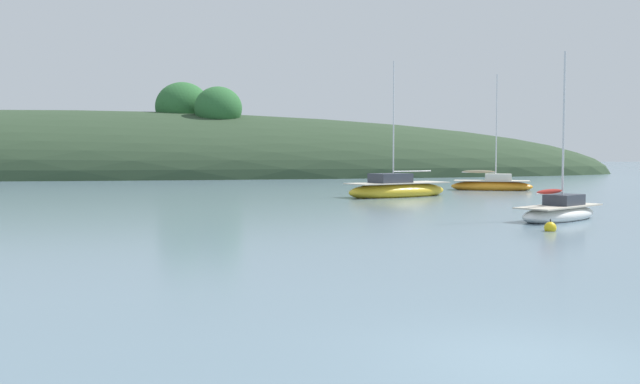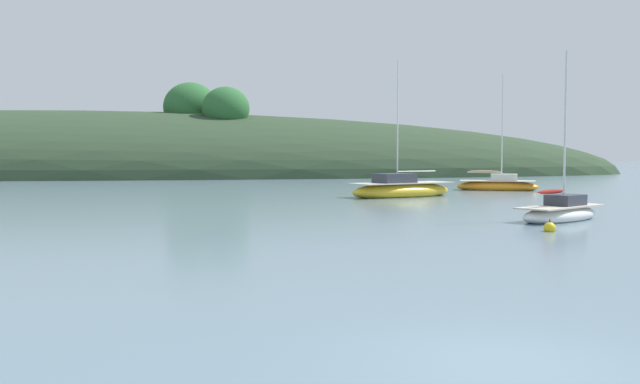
% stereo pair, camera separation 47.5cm
% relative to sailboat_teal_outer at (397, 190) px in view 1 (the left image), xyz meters
% --- Properties ---
extents(ground_plane, '(400.00, 400.00, 0.00)m').
position_rel_sailboat_teal_outer_xyz_m(ground_plane, '(-7.26, -34.96, -0.45)').
color(ground_plane, slate).
extents(far_shoreline_hill, '(150.00, 36.00, 20.00)m').
position_rel_sailboat_teal_outer_xyz_m(far_shoreline_hill, '(-32.32, 46.94, -0.37)').
color(far_shoreline_hill, '#2D422B').
rests_on(far_shoreline_hill, ground).
extents(sailboat_teal_outer, '(8.09, 5.57, 9.08)m').
position_rel_sailboat_teal_outer_xyz_m(sailboat_teal_outer, '(0.00, 0.00, 0.00)').
color(sailboat_teal_outer, gold).
rests_on(sailboat_teal_outer, ground).
extents(sailboat_orange_cutter, '(5.19, 4.31, 7.33)m').
position_rel_sailboat_teal_outer_xyz_m(sailboat_orange_cutter, '(2.85, -16.34, -0.11)').
color(sailboat_orange_cutter, white).
rests_on(sailboat_orange_cutter, ground).
extents(sailboat_cream_ketch, '(6.46, 4.20, 9.09)m').
position_rel_sailboat_teal_outer_xyz_m(sailboat_cream_ketch, '(9.25, 6.62, -0.06)').
color(sailboat_cream_ketch, orange).
rests_on(sailboat_cream_ketch, ground).
extents(mooring_buoy_outer, '(0.44, 0.44, 0.54)m').
position_rel_sailboat_teal_outer_xyz_m(mooring_buoy_outer, '(0.50, -20.18, -0.33)').
color(mooring_buoy_outer, yellow).
rests_on(mooring_buoy_outer, ground).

